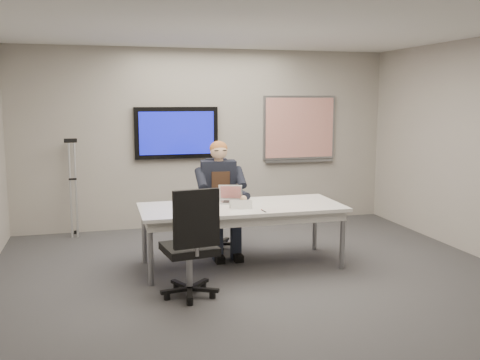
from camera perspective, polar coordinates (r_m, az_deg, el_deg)
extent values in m
cube|color=#373739|center=(5.97, 2.60, -11.22)|extent=(6.00, 6.00, 0.02)
cube|color=white|center=(5.66, 2.80, 16.49)|extent=(6.00, 6.00, 0.02)
cube|color=#A39C93|center=(8.54, -3.49, 4.45)|extent=(6.00, 0.02, 2.80)
cube|color=#A39C93|center=(2.97, 20.74, -4.18)|extent=(6.00, 0.02, 2.80)
cube|color=white|center=(6.46, 0.16, -2.92)|extent=(2.45, 1.04, 0.04)
cube|color=silver|center=(6.47, 0.16, -3.62)|extent=(2.34, 0.93, 0.10)
cylinder|color=gray|center=(5.95, -9.52, -7.79)|extent=(0.06, 0.06, 0.71)
cylinder|color=gray|center=(6.54, 10.87, -6.31)|extent=(0.06, 0.06, 0.71)
cylinder|color=gray|center=(6.77, -10.18, -5.77)|extent=(0.06, 0.06, 0.71)
cylinder|color=gray|center=(7.29, 7.99, -4.67)|extent=(0.06, 0.06, 0.71)
cube|color=black|center=(8.39, -6.79, 5.02)|extent=(1.30, 0.08, 0.80)
cube|color=#0C1088|center=(8.35, -6.74, 5.00)|extent=(1.16, 0.01, 0.66)
cube|color=gray|center=(8.95, 6.34, 5.57)|extent=(1.25, 0.04, 1.05)
cube|color=silver|center=(8.93, 6.40, 5.56)|extent=(1.18, 0.01, 0.98)
cube|color=gray|center=(8.96, 6.37, 2.05)|extent=(1.18, 0.05, 0.04)
cylinder|color=gray|center=(7.27, -2.34, -5.15)|extent=(0.06, 0.06, 0.38)
cube|color=black|center=(7.22, -2.35, -3.71)|extent=(0.62, 0.62, 0.07)
cube|color=black|center=(7.38, -2.09, -0.72)|extent=(0.43, 0.21, 0.54)
cylinder|color=gray|center=(5.60, -5.42, -9.26)|extent=(0.07, 0.07, 0.40)
cube|color=black|center=(5.54, -5.45, -7.30)|extent=(0.58, 0.58, 0.08)
cube|color=black|center=(5.22, -4.67, -4.13)|extent=(0.47, 0.12, 0.58)
cube|color=black|center=(7.11, -2.31, -0.44)|extent=(0.48, 0.31, 0.63)
cube|color=#332015|center=(6.98, -2.07, -0.34)|extent=(0.24, 0.05, 0.30)
sphere|color=#E0B089|center=(7.03, -2.28, 3.11)|extent=(0.23, 0.23, 0.23)
ellipsoid|color=brown|center=(7.04, -2.31, 3.39)|extent=(0.24, 0.24, 0.20)
cube|color=#AEAFB1|center=(6.61, -0.73, -2.39)|extent=(0.35, 0.30, 0.02)
cube|color=black|center=(6.60, -0.71, -2.33)|extent=(0.28, 0.22, 0.00)
cube|color=#AEAFB1|center=(6.72, -1.02, -1.32)|extent=(0.30, 0.17, 0.19)
cube|color=red|center=(6.71, -1.00, -1.31)|extent=(0.26, 0.15, 0.16)
cylinder|color=black|center=(6.13, 2.54, -3.30)|extent=(0.02, 0.14, 0.01)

